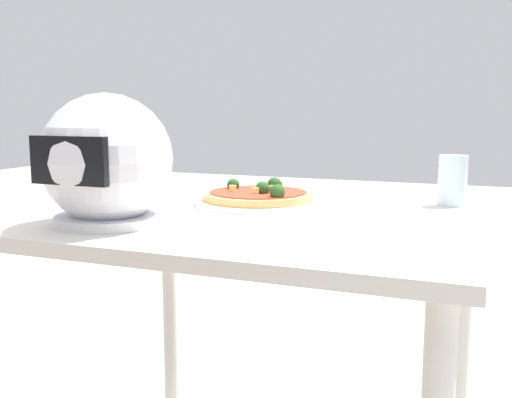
% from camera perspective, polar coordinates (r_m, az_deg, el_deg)
% --- Properties ---
extents(dining_table, '(1.05, 0.91, 0.77)m').
position_cam_1_polar(dining_table, '(1.44, -0.20, -4.76)').
color(dining_table, beige).
rests_on(dining_table, ground).
extents(pizza_plate, '(0.32, 0.32, 0.01)m').
position_cam_1_polar(pizza_plate, '(1.50, 0.19, -0.29)').
color(pizza_plate, white).
rests_on(pizza_plate, dining_table).
extents(pizza, '(0.27, 0.27, 0.05)m').
position_cam_1_polar(pizza, '(1.50, 0.29, 0.43)').
color(pizza, tan).
rests_on(pizza, pizza_plate).
extents(motorcycle_helmet, '(0.27, 0.27, 0.27)m').
position_cam_1_polar(motorcycle_helmet, '(1.27, -13.98, 3.41)').
color(motorcycle_helmet, silver).
rests_on(motorcycle_helmet, dining_table).
extents(drinking_glass, '(0.07, 0.07, 0.12)m').
position_cam_1_polar(drinking_glass, '(1.56, 18.10, 1.68)').
color(drinking_glass, silver).
rests_on(drinking_glass, dining_table).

